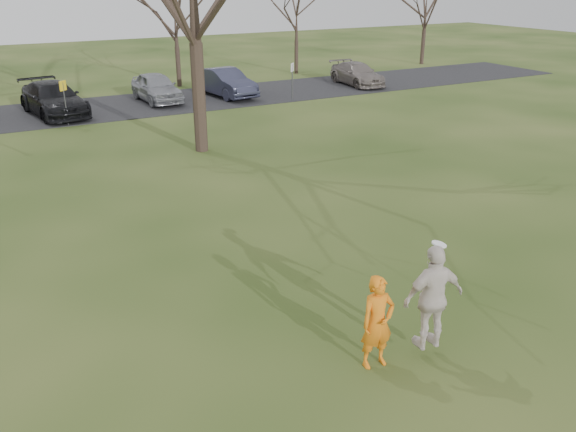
% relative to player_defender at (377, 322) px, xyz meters
% --- Properties ---
extents(ground, '(120.00, 120.00, 0.00)m').
position_rel_player_defender_xyz_m(ground, '(0.27, -0.17, -0.89)').
color(ground, '#1E380F').
rests_on(ground, ground).
extents(parking_strip, '(62.00, 6.50, 0.04)m').
position_rel_player_defender_xyz_m(parking_strip, '(0.27, 24.83, -0.87)').
color(parking_strip, black).
rests_on(parking_strip, ground).
extents(player_defender, '(0.68, 0.47, 1.79)m').
position_rel_player_defender_xyz_m(player_defender, '(0.00, 0.00, 0.00)').
color(player_defender, orange).
rests_on(player_defender, ground).
extents(car_3, '(3.05, 5.75, 1.59)m').
position_rel_player_defender_xyz_m(car_3, '(-1.92, 24.32, -0.06)').
color(car_3, black).
rests_on(car_3, parking_strip).
extents(car_4, '(1.99, 4.60, 1.55)m').
position_rel_player_defender_xyz_m(car_4, '(3.57, 25.15, -0.08)').
color(car_4, gray).
rests_on(car_4, parking_strip).
extents(car_5, '(2.28, 4.91, 1.56)m').
position_rel_player_defender_xyz_m(car_5, '(7.49, 24.73, -0.07)').
color(car_5, '#2C2E42').
rests_on(car_5, parking_strip).
extents(car_7, '(2.20, 4.77, 1.35)m').
position_rel_player_defender_xyz_m(car_7, '(16.32, 24.32, -0.18)').
color(car_7, slate).
rests_on(car_7, parking_strip).
extents(catching_play, '(1.24, 0.64, 2.03)m').
position_rel_player_defender_xyz_m(catching_play, '(1.01, -0.27, 0.36)').
color(catching_play, beige).
rests_on(catching_play, ground).
extents(sign_yellow, '(0.35, 0.35, 2.08)m').
position_rel_player_defender_xyz_m(sign_yellow, '(-1.73, 21.83, 0.56)').
color(sign_yellow, '#47474C').
rests_on(sign_yellow, ground).
extents(sign_white, '(0.35, 0.35, 2.08)m').
position_rel_player_defender_xyz_m(sign_white, '(10.27, 21.83, 0.56)').
color(sign_white, '#47474C').
rests_on(sign_white, ground).
extents(small_tree_row, '(55.00, 5.90, 8.50)m').
position_rel_player_defender_xyz_m(small_tree_row, '(4.65, 29.89, 3.00)').
color(small_tree_row, '#352821').
rests_on(small_tree_row, ground).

